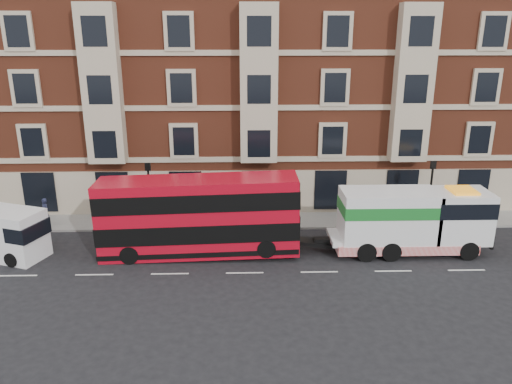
% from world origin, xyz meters
% --- Properties ---
extents(ground, '(120.00, 120.00, 0.00)m').
position_xyz_m(ground, '(0.00, 0.00, 0.00)').
color(ground, black).
rests_on(ground, ground).
extents(sidewalk, '(90.00, 3.00, 0.15)m').
position_xyz_m(sidewalk, '(0.00, 7.50, 0.07)').
color(sidewalk, slate).
rests_on(sidewalk, ground).
extents(victorian_terrace, '(45.00, 12.00, 20.40)m').
position_xyz_m(victorian_terrace, '(0.50, 15.00, 10.07)').
color(victorian_terrace, brown).
rests_on(victorian_terrace, ground).
extents(lamp_post_west, '(0.35, 0.15, 4.35)m').
position_xyz_m(lamp_post_west, '(-6.00, 6.20, 2.68)').
color(lamp_post_west, black).
rests_on(lamp_post_west, sidewalk).
extents(lamp_post_east, '(0.35, 0.15, 4.35)m').
position_xyz_m(lamp_post_east, '(12.00, 6.20, 2.68)').
color(lamp_post_east, black).
rests_on(lamp_post_east, sidewalk).
extents(double_decker_bus, '(11.23, 2.58, 4.55)m').
position_xyz_m(double_decker_bus, '(-2.58, 2.43, 2.41)').
color(double_decker_bus, '#B3091C').
rests_on(double_decker_bus, ground).
extents(tow_truck, '(8.99, 2.66, 3.75)m').
position_xyz_m(tow_truck, '(9.47, 2.43, 1.99)').
color(tow_truck, white).
rests_on(tow_truck, ground).
extents(pedestrian, '(0.80, 0.78, 1.86)m').
position_xyz_m(pedestrian, '(-12.98, 6.81, 1.08)').
color(pedestrian, '#1D213A').
rests_on(pedestrian, sidewalk).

